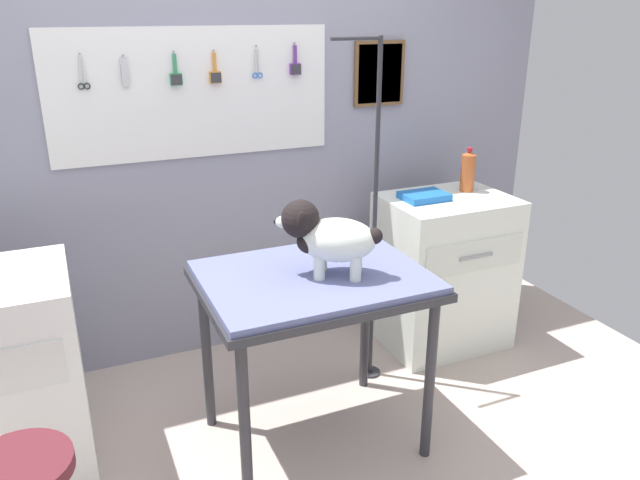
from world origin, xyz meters
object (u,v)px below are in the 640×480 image
at_px(grooming_table, 314,292).
at_px(cabinet_right, 443,271).
at_px(grooming_arm, 373,232).
at_px(dog, 327,236).
at_px(soda_bottle, 468,171).

distance_m(grooming_table, cabinet_right, 1.19).
distance_m(grooming_table, grooming_arm, 0.60).
bearing_deg(cabinet_right, dog, -150.04).
xyz_separation_m(dog, cabinet_right, (0.98, 0.56, -0.55)).
bearing_deg(dog, cabinet_right, 29.96).
height_order(grooming_table, dog, dog).
bearing_deg(grooming_table, dog, -33.93).
bearing_deg(cabinet_right, soda_bottle, 24.00).
bearing_deg(grooming_arm, grooming_table, -141.80).
bearing_deg(grooming_arm, cabinet_right, 16.51).
xyz_separation_m(cabinet_right, soda_bottle, (0.17, 0.07, 0.54)).
bearing_deg(dog, grooming_arm, 43.15).
height_order(cabinet_right, soda_bottle, soda_bottle).
xyz_separation_m(grooming_arm, soda_bottle, (0.72, 0.24, 0.18)).
distance_m(dog, cabinet_right, 1.25).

